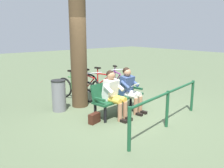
% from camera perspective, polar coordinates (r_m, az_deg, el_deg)
% --- Properties ---
extents(ground_plane, '(40.00, 40.00, 0.00)m').
position_cam_1_polar(ground_plane, '(6.43, 2.91, -6.84)').
color(ground_plane, '#566647').
extents(bench, '(1.65, 0.70, 0.87)m').
position_cam_1_polar(bench, '(6.25, 1.21, -2.53)').
color(bench, '#194C2D').
rests_on(bench, ground).
extents(person_reading, '(0.53, 0.80, 1.20)m').
position_cam_1_polar(person_reading, '(6.35, 4.22, -0.85)').
color(person_reading, '#334772').
rests_on(person_reading, ground).
extents(person_companion, '(0.53, 0.80, 1.20)m').
position_cam_1_polar(person_companion, '(5.87, 0.37, -1.94)').
color(person_companion, white).
rests_on(person_companion, ground).
extents(handbag, '(0.33, 0.22, 0.24)m').
position_cam_1_polar(handbag, '(5.68, -4.29, -8.24)').
color(handbag, '#3F1E14').
rests_on(handbag, ground).
extents(tree_trunk, '(0.46, 0.46, 3.62)m').
position_cam_1_polar(tree_trunk, '(6.70, -8.16, 9.69)').
color(tree_trunk, '#4C3823').
rests_on(tree_trunk, ground).
extents(litter_bin, '(0.39, 0.39, 0.86)m').
position_cam_1_polar(litter_bin, '(6.59, -12.71, -2.73)').
color(litter_bin, slate).
rests_on(litter_bin, ground).
extents(bicycle_green, '(0.70, 1.59, 0.94)m').
position_cam_1_polar(bicycle_green, '(8.44, 1.13, 0.45)').
color(bicycle_green, black).
rests_on(bicycle_green, ground).
extents(bicycle_red, '(0.61, 1.63, 0.94)m').
position_cam_1_polar(bicycle_red, '(8.13, -2.43, -0.03)').
color(bicycle_red, black).
rests_on(bicycle_red, ground).
extents(bicycle_purple, '(0.49, 1.66, 0.94)m').
position_cam_1_polar(bicycle_purple, '(7.77, -5.46, -0.68)').
color(bicycle_purple, black).
rests_on(bicycle_purple, ground).
extents(bicycle_orange, '(0.59, 1.64, 0.94)m').
position_cam_1_polar(bicycle_orange, '(7.57, -8.76, -1.12)').
color(bicycle_orange, black).
rests_on(bicycle_orange, ground).
extents(railing_fence, '(2.95, 0.59, 0.85)m').
position_cam_1_polar(railing_fence, '(5.45, 13.26, -4.29)').
color(railing_fence, '#194C2D').
rests_on(railing_fence, ground).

